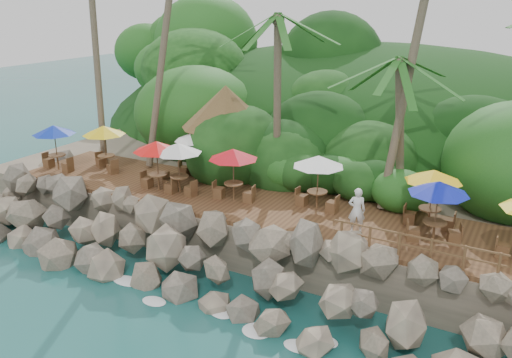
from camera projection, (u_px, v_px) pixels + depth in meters
The scene contains 11 objects.
ground at pixel (180, 308), 20.25m from camera, with size 140.00×140.00×0.00m, color #19514F.
land_base at pixel (333, 169), 33.14m from camera, with size 32.00×25.20×2.10m, color gray.
jungle_hill at pixel (369, 155), 39.69m from camera, with size 44.80×28.00×15.40m, color #143811.
seawall at pixel (208, 259), 21.53m from camera, with size 29.00×4.00×2.30m, color gray, non-canonical shape.
terrace at pixel (256, 204), 24.50m from camera, with size 26.00×5.00×0.20m, color brown.
jungle_foliage at pixel (327, 190), 32.66m from camera, with size 44.00×16.00×12.00m, color #143811, non-canonical shape.
foam_line at pixel (185, 303), 20.49m from camera, with size 25.20×0.80×0.06m.
palapa at pixel (226, 106), 27.83m from camera, with size 4.74×4.74×4.60m.
dining_clusters at pixel (244, 158), 24.02m from camera, with size 25.30×4.86×2.46m.
railing at pixel (415, 246), 18.78m from camera, with size 6.10×0.10×1.00m.
waiter at pixel (357, 210), 21.00m from camera, with size 0.69×0.45×1.88m, color silver.
Camera 1 is at (11.04, -13.94, 11.25)m, focal length 37.28 mm.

